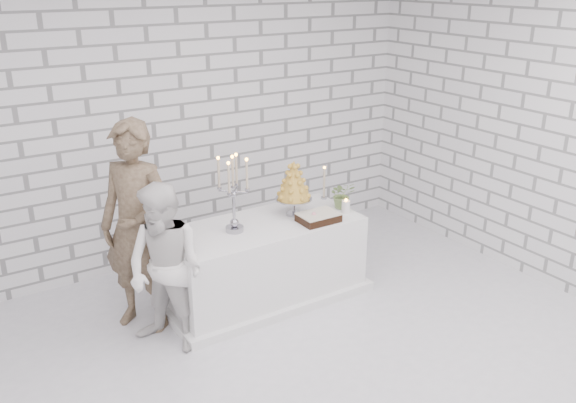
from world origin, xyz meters
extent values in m
cube|color=silver|center=(0.00, 0.00, 0.00)|extent=(6.00, 5.00, 0.01)
cube|color=white|center=(0.00, 2.50, 1.50)|extent=(6.00, 0.01, 3.00)
cube|color=white|center=(3.00, 0.00, 1.50)|extent=(0.01, 5.00, 3.00)
cube|color=white|center=(0.51, 1.25, 0.38)|extent=(1.80, 0.80, 0.75)
imported|color=#463627|center=(-0.61, 1.41, 0.91)|extent=(0.76, 0.79, 1.83)
imported|color=white|center=(-0.55, 0.97, 0.70)|extent=(0.80, 0.86, 1.41)
cube|color=black|center=(0.97, 1.03, 0.79)|extent=(0.36, 0.26, 0.08)
cylinder|color=white|center=(1.31, 1.07, 0.81)|extent=(0.09, 0.09, 0.12)
cylinder|color=#C5B194|center=(1.36, 1.49, 0.91)|extent=(0.07, 0.07, 0.32)
imported|color=#69864A|center=(1.36, 1.19, 0.88)|extent=(0.29, 0.27, 0.27)
camera|label=1|loc=(-2.06, -3.16, 2.91)|focal=37.97mm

